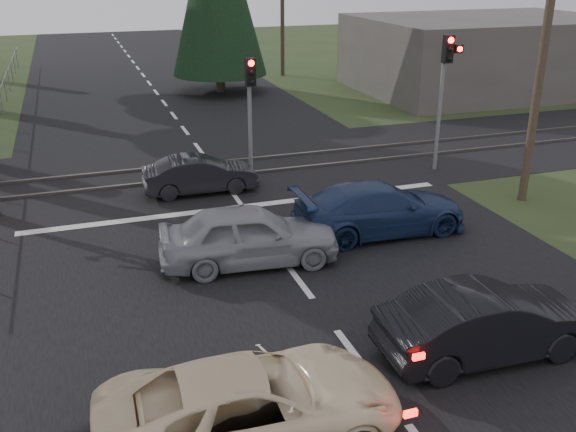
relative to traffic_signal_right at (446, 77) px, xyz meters
name	(u,v)px	position (x,y,z in m)	size (l,w,h in m)	color
ground	(353,352)	(-7.55, -9.47, -3.31)	(120.00, 120.00, 0.00)	#2B3819
road	(229,188)	(-7.55, 0.53, -3.31)	(14.00, 100.00, 0.01)	black
rail_corridor	(215,170)	(-7.55, 2.53, -3.31)	(120.00, 8.00, 0.01)	black
stop_line	(243,207)	(-7.55, -1.27, -3.30)	(13.00, 0.35, 0.00)	silver
rail_near	(220,176)	(-7.55, 1.73, -3.26)	(120.00, 0.12, 0.10)	#59544C
rail_far	(210,163)	(-7.55, 3.33, -3.26)	(120.00, 0.12, 0.10)	#59544C
traffic_signal_right	(446,77)	(0.00, 0.00, 0.00)	(0.68, 0.48, 4.70)	slate
traffic_signal_center	(250,98)	(-6.55, 1.20, -0.51)	(0.32, 0.48, 4.10)	slate
utility_pole_near	(544,46)	(0.95, -3.47, 1.41)	(1.80, 0.26, 9.00)	#4C3D2D
fence_left	(1,121)	(-15.35, 13.03, -3.31)	(0.10, 36.00, 1.20)	slate
building_right	(486,54)	(10.45, 12.53, -1.31)	(14.00, 10.00, 4.00)	#59514C
cream_coupe	(251,404)	(-10.05, -11.15, -2.65)	(2.20, 4.77, 1.32)	beige
dark_hatchback	(487,323)	(-5.20, -10.34, -2.62)	(1.47, 4.22, 1.39)	black
silver_car	(249,235)	(-8.38, -5.07, -2.56)	(1.77, 4.41, 1.50)	gray
blue_sedan	(380,209)	(-4.48, -4.37, -2.61)	(1.97, 4.85, 1.41)	#1A2A4E
dark_car_far	(200,175)	(-8.49, 0.44, -2.72)	(1.26, 3.62, 1.19)	black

